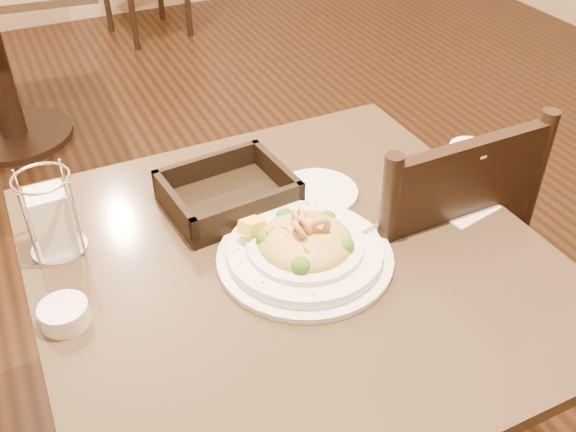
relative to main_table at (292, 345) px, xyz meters
name	(u,v)px	position (x,y,z in m)	size (l,w,h in m)	color
main_table	(292,345)	(0.00, 0.00, 0.00)	(0.90, 0.90, 0.75)	black
dining_chair_near	(409,267)	(0.36, 0.11, -0.01)	(0.43, 0.43, 0.93)	black
pasta_bowl	(305,248)	(0.02, -0.02, 0.27)	(0.35, 0.32, 0.10)	white
drink_glass	(464,177)	(0.37, 0.00, 0.30)	(0.14, 0.14, 0.14)	white
bread_basket	(228,195)	(-0.05, 0.20, 0.26)	(0.26, 0.22, 0.07)	black
napkin_caddy	(52,219)	(-0.38, 0.21, 0.31)	(0.10, 0.10, 0.16)	silver
side_plate	(317,192)	(0.13, 0.16, 0.24)	(0.17, 0.17, 0.01)	white
butter_ramekin	(64,314)	(-0.40, 0.02, 0.25)	(0.08, 0.08, 0.03)	white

